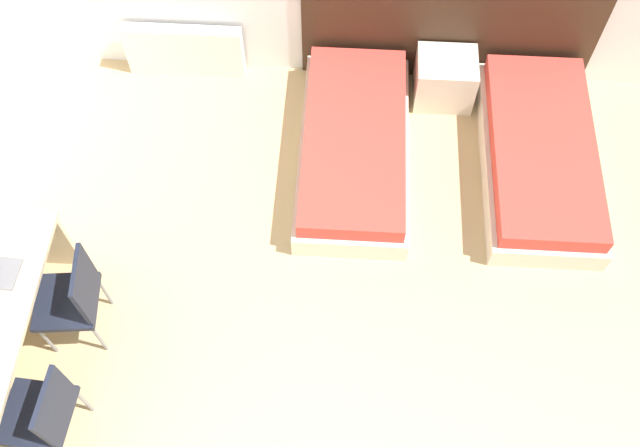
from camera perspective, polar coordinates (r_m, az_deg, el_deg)
headboard_panel at (r=6.34m, az=10.35°, el=15.01°), size 2.52×0.03×1.13m
bed_near_window at (r=5.93m, az=2.74°, el=6.18°), size 0.90×1.90×0.37m
bed_near_door at (r=6.14m, az=17.15°, el=5.24°), size 0.90×1.90×0.37m
nightstand at (r=6.41m, az=9.94°, el=11.32°), size 0.51×0.43×0.45m
radiator at (r=6.60m, az=-10.78°, el=13.43°), size 1.05×0.12×0.52m
chair_near_laptop at (r=5.13m, az=-19.13°, el=-5.58°), size 0.46×0.46×0.94m
chair_near_notebook at (r=4.90m, az=-21.22°, el=-13.95°), size 0.45×0.45×0.94m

